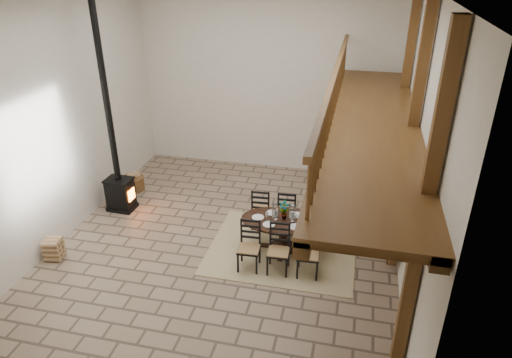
% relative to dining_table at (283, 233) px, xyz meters
% --- Properties ---
extents(ground, '(8.00, 8.00, 0.00)m').
position_rel_dining_table_xyz_m(ground, '(-1.19, 0.02, -0.38)').
color(ground, '#8A725C').
rests_on(ground, ground).
extents(room_shell, '(7.02, 8.02, 5.01)m').
position_rel_dining_table_xyz_m(room_shell, '(0.00, 0.02, 2.63)').
color(room_shell, beige).
rests_on(room_shell, ground).
extents(rug, '(3.00, 2.50, 0.02)m').
position_rel_dining_table_xyz_m(rug, '(0.00, -0.00, -0.37)').
color(rug, tan).
rests_on(rug, ground).
extents(dining_table, '(1.78, 2.00, 1.11)m').
position_rel_dining_table_xyz_m(dining_table, '(0.00, 0.00, 0.00)').
color(dining_table, black).
rests_on(dining_table, ground).
extents(wood_stove, '(0.64, 0.50, 5.00)m').
position_rel_dining_table_xyz_m(wood_stove, '(-4.07, 0.77, 0.75)').
color(wood_stove, black).
rests_on(wood_stove, ground).
extents(log_basket, '(0.56, 0.56, 0.47)m').
position_rel_dining_table_xyz_m(log_basket, '(-4.26, 1.75, -0.18)').
color(log_basket, brown).
rests_on(log_basket, ground).
extents(log_stack, '(0.39, 0.39, 0.45)m').
position_rel_dining_table_xyz_m(log_stack, '(-4.44, -1.36, -0.16)').
color(log_stack, tan).
rests_on(log_stack, ground).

